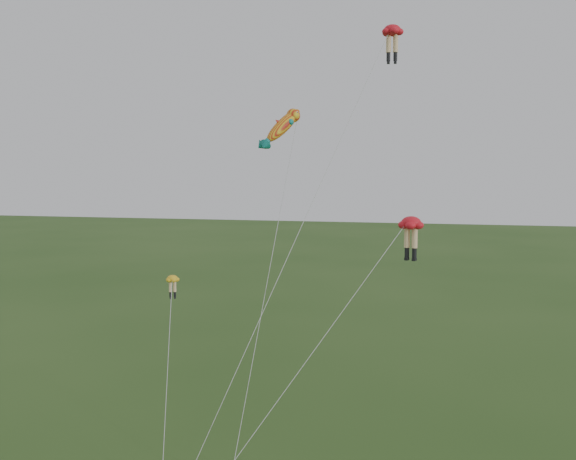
# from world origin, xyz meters

# --- Properties ---
(legs_kite_red_high) EXTENTS (9.57, 12.56, 23.97)m
(legs_kite_red_high) POSITION_xyz_m (7.31, 10.47, 22.98)
(legs_kite_red_high) COLOR red
(legs_kite_red_high) RESTS_ON ground
(legs_kite_red_mid) EXTENTS (9.51, 9.82, 12.50)m
(legs_kite_red_mid) POSITION_xyz_m (8.93, 5.49, 11.77)
(legs_kite_red_mid) COLOR red
(legs_kite_red_mid) RESTS_ON ground
(legs_kite_yellow) EXTENTS (3.63, 9.13, 8.82)m
(legs_kite_yellow) POSITION_xyz_m (-4.61, 4.24, 7.91)
(legs_kite_yellow) COLOR yellow
(legs_kite_yellow) RESTS_ON ground
(fish_kite) EXTENTS (2.63, 10.09, 19.03)m
(fish_kite) POSITION_xyz_m (1.27, 7.70, 17.60)
(fish_kite) COLOR yellow
(fish_kite) RESTS_ON ground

